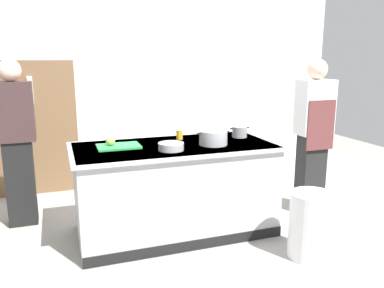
% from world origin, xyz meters
% --- Properties ---
extents(ground_plane, '(10.00, 10.00, 0.00)m').
position_xyz_m(ground_plane, '(0.00, 0.00, 0.00)').
color(ground_plane, '#9E9991').
extents(back_wall, '(6.40, 0.12, 3.00)m').
position_xyz_m(back_wall, '(0.00, 2.10, 1.50)').
color(back_wall, white).
rests_on(back_wall, ground_plane).
extents(counter_island, '(1.98, 0.98, 0.90)m').
position_xyz_m(counter_island, '(0.00, -0.00, 0.47)').
color(counter_island, '#B7BABF').
rests_on(counter_island, ground_plane).
extents(cutting_board, '(0.40, 0.28, 0.02)m').
position_xyz_m(cutting_board, '(-0.53, 0.08, 0.91)').
color(cutting_board, green).
rests_on(cutting_board, counter_island).
extents(onion, '(0.09, 0.09, 0.09)m').
position_xyz_m(onion, '(-0.60, 0.10, 0.96)').
color(onion, tan).
rests_on(onion, cutting_board).
extents(stock_pot, '(0.34, 0.27, 0.14)m').
position_xyz_m(stock_pot, '(0.36, -0.11, 0.97)').
color(stock_pot, '#B7BABF').
rests_on(stock_pot, counter_island).
extents(sauce_pan, '(0.22, 0.16, 0.12)m').
position_xyz_m(sauce_pan, '(0.77, 0.14, 0.96)').
color(sauce_pan, '#99999E').
rests_on(sauce_pan, counter_island).
extents(mixing_bowl, '(0.23, 0.23, 0.07)m').
position_xyz_m(mixing_bowl, '(-0.09, -0.20, 0.94)').
color(mixing_bowl, '#B7BABF').
rests_on(mixing_bowl, counter_island).
extents(juice_cup, '(0.07, 0.07, 0.10)m').
position_xyz_m(juice_cup, '(0.12, 0.23, 0.95)').
color(juice_cup, yellow).
rests_on(juice_cup, counter_island).
extents(trash_bin, '(0.38, 0.38, 0.59)m').
position_xyz_m(trash_bin, '(0.97, -0.90, 0.30)').
color(trash_bin, white).
rests_on(trash_bin, ground_plane).
extents(person_chef, '(0.38, 0.25, 1.72)m').
position_xyz_m(person_chef, '(1.61, 0.01, 0.91)').
color(person_chef, '#242424').
rests_on(person_chef, ground_plane).
extents(person_guest, '(0.38, 0.24, 1.72)m').
position_xyz_m(person_guest, '(-1.47, 0.72, 0.91)').
color(person_guest, black).
rests_on(person_guest, ground_plane).
extents(bookshelf, '(1.10, 0.31, 1.70)m').
position_xyz_m(bookshelf, '(-1.37, 1.80, 0.85)').
color(bookshelf, brown).
rests_on(bookshelf, ground_plane).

